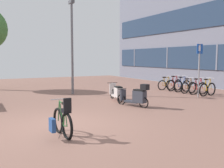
# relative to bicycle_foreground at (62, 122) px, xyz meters

# --- Properties ---
(ground) EXTENTS (21.00, 40.00, 0.13)m
(ground) POSITION_rel_bicycle_foreground_xyz_m (1.77, 1.11, -0.42)
(ground) COLOR #2B2B39
(bicycle_foreground) EXTENTS (0.64, 1.41, 1.09)m
(bicycle_foreground) POSITION_rel_bicycle_foreground_xyz_m (0.00, 0.00, 0.00)
(bicycle_foreground) COLOR black
(bicycle_foreground) RESTS_ON ground
(bicycle_rack_00) EXTENTS (1.41, 0.48, 1.02)m
(bicycle_rack_00) POSITION_rel_bicycle_foreground_xyz_m (9.29, 3.51, -0.04)
(bicycle_rack_00) COLOR black
(bicycle_rack_00) RESTS_ON ground
(bicycle_rack_01) EXTENTS (1.35, 0.48, 0.99)m
(bicycle_rack_01) POSITION_rel_bicycle_foreground_xyz_m (9.25, 4.16, -0.04)
(bicycle_rack_01) COLOR black
(bicycle_rack_01) RESTS_ON ground
(bicycle_rack_02) EXTENTS (1.29, 0.48, 0.95)m
(bicycle_rack_02) POSITION_rel_bicycle_foreground_xyz_m (9.15, 4.81, -0.06)
(bicycle_rack_02) COLOR black
(bicycle_rack_02) RESTS_ON ground
(bicycle_rack_03) EXTENTS (1.40, 0.48, 1.01)m
(bicycle_rack_03) POSITION_rel_bicycle_foreground_xyz_m (9.26, 5.46, -0.04)
(bicycle_rack_03) COLOR black
(bicycle_rack_03) RESTS_ON ground
(bicycle_rack_04) EXTENTS (1.40, 0.48, 1.02)m
(bicycle_rack_04) POSITION_rel_bicycle_foreground_xyz_m (9.22, 6.10, -0.03)
(bicycle_rack_04) COLOR black
(bicycle_rack_04) RESTS_ON ground
(bicycle_rack_05) EXTENTS (1.30, 0.48, 0.92)m
(bicycle_rack_05) POSITION_rel_bicycle_foreground_xyz_m (9.07, 6.75, -0.07)
(bicycle_rack_05) COLOR black
(bicycle_rack_05) RESTS_ON ground
(scooter_near) EXTENTS (0.66, 1.84, 0.85)m
(scooter_near) POSITION_rel_bicycle_foreground_xyz_m (4.03, 4.31, 0.01)
(scooter_near) COLOR black
(scooter_near) RESTS_ON ground
(scooter_mid) EXTENTS (0.83, 1.63, 1.02)m
(scooter_mid) POSITION_rel_bicycle_foreground_xyz_m (4.03, 2.57, 0.06)
(scooter_mid) COLOR black
(scooter_mid) RESTS_ON ground
(parking_sign) EXTENTS (0.40, 0.07, 2.79)m
(parking_sign) POSITION_rel_bicycle_foreground_xyz_m (8.36, 3.29, 1.31)
(parking_sign) COLOR gray
(parking_sign) RESTS_ON ground
(lamp_post) EXTENTS (0.20, 0.52, 5.26)m
(lamp_post) POSITION_rel_bicycle_foreground_xyz_m (2.93, 7.58, 2.56)
(lamp_post) COLOR slate
(lamp_post) RESTS_ON ground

